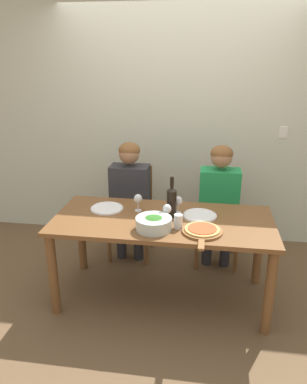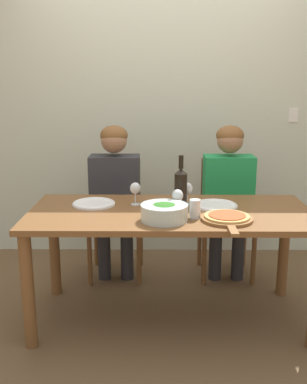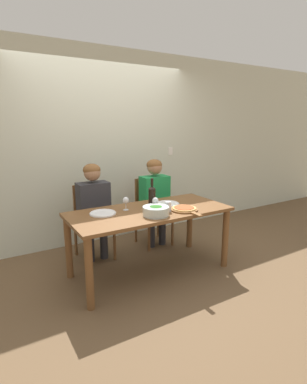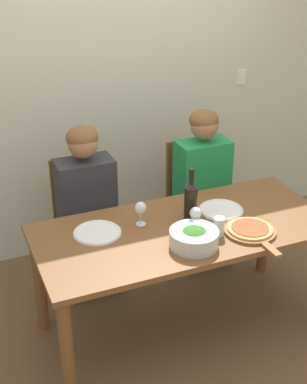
# 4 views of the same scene
# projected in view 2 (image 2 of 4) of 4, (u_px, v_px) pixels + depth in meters

# --- Properties ---
(ground_plane) EXTENTS (40.00, 40.00, 0.00)m
(ground_plane) POSITION_uv_depth(u_px,v_px,m) (170.00, 317.00, 3.01)
(ground_plane) COLOR brown
(back_wall) EXTENTS (10.00, 0.06, 2.70)m
(back_wall) POSITION_uv_depth(u_px,v_px,m) (167.00, 103.00, 3.91)
(back_wall) COLOR beige
(back_wall) RESTS_ON ground
(dining_table) EXTENTS (1.79, 0.81, 0.75)m
(dining_table) POSITION_uv_depth(u_px,v_px,m) (171.00, 226.00, 2.86)
(dining_table) COLOR brown
(dining_table) RESTS_ON ground
(chair_left) EXTENTS (0.42, 0.42, 0.93)m
(chair_left) POSITION_uv_depth(u_px,v_px,m) (117.00, 213.00, 3.64)
(chair_left) COLOR brown
(chair_left) RESTS_ON ground
(chair_right) EXTENTS (0.42, 0.42, 0.93)m
(chair_right) POSITION_uv_depth(u_px,v_px,m) (225.00, 214.00, 3.63)
(chair_right) COLOR brown
(chair_right) RESTS_ON ground
(person_woman) EXTENTS (0.47, 0.51, 1.22)m
(person_woman) POSITION_uv_depth(u_px,v_px,m) (115.00, 189.00, 3.47)
(person_woman) COLOR #28282D
(person_woman) RESTS_ON ground
(person_man) EXTENTS (0.47, 0.51, 1.22)m
(person_man) POSITION_uv_depth(u_px,v_px,m) (228.00, 189.00, 3.47)
(person_man) COLOR #28282D
(person_man) RESTS_ON ground
(wine_bottle) EXTENTS (0.08, 0.08, 0.34)m
(wine_bottle) POSITION_uv_depth(u_px,v_px,m) (181.00, 187.00, 2.86)
(wine_bottle) COLOR black
(wine_bottle) RESTS_ON dining_table
(broccoli_bowl) EXTENTS (0.28, 0.28, 0.11)m
(broccoli_bowl) POSITION_uv_depth(u_px,v_px,m) (164.00, 212.00, 2.62)
(broccoli_bowl) COLOR silver
(broccoli_bowl) RESTS_ON dining_table
(dinner_plate_left) EXTENTS (0.28, 0.28, 0.02)m
(dinner_plate_left) POSITION_uv_depth(u_px,v_px,m) (94.00, 204.00, 2.96)
(dinner_plate_left) COLOR white
(dinner_plate_left) RESTS_ON dining_table
(dinner_plate_right) EXTENTS (0.28, 0.28, 0.02)m
(dinner_plate_right) POSITION_uv_depth(u_px,v_px,m) (216.00, 205.00, 2.92)
(dinner_plate_right) COLOR white
(dinner_plate_right) RESTS_ON dining_table
(pizza_on_board) EXTENTS (0.31, 0.45, 0.04)m
(pizza_on_board) POSITION_uv_depth(u_px,v_px,m) (227.00, 218.00, 2.62)
(pizza_on_board) COLOR brown
(pizza_on_board) RESTS_ON dining_table
(wine_glass_left) EXTENTS (0.07, 0.07, 0.15)m
(wine_glass_left) POSITION_uv_depth(u_px,v_px,m) (135.00, 189.00, 2.94)
(wine_glass_left) COLOR silver
(wine_glass_left) RESTS_ON dining_table
(wine_glass_right) EXTENTS (0.07, 0.07, 0.15)m
(wine_glass_right) POSITION_uv_depth(u_px,v_px,m) (187.00, 189.00, 2.94)
(wine_glass_right) COLOR silver
(wine_glass_right) RESTS_ON dining_table
(wine_glass_centre) EXTENTS (0.07, 0.07, 0.15)m
(wine_glass_centre) POSITION_uv_depth(u_px,v_px,m) (178.00, 197.00, 2.76)
(wine_glass_centre) COLOR silver
(wine_glass_centre) RESTS_ON dining_table
(water_tumbler) EXTENTS (0.07, 0.07, 0.11)m
(water_tumbler) POSITION_uv_depth(u_px,v_px,m) (195.00, 209.00, 2.66)
(water_tumbler) COLOR silver
(water_tumbler) RESTS_ON dining_table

